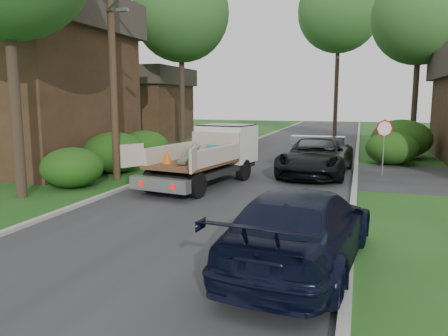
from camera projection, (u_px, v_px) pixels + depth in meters
ground at (197, 221)px, 12.06m from camera, size 120.00×120.00×0.00m
road at (269, 168)px, 21.49m from camera, size 8.00×90.00×0.02m
curb_left at (191, 163)px, 22.69m from camera, size 0.20×90.00×0.12m
curb_right at (356, 171)px, 20.28m from camera, size 0.20×90.00×0.12m
stop_sign at (384, 136)px, 18.75m from camera, size 0.71×0.32×2.48m
utility_pole at (112, 53)px, 17.57m from camera, size 2.42×1.25×10.00m
house_left_near at (19, 80)px, 21.53m from camera, size 9.72×8.64×8.40m
house_left_far at (139, 103)px, 36.31m from camera, size 7.56×7.56×6.00m
hedge_left_a at (72, 168)px, 16.59m from camera, size 2.34×2.34×1.53m
hedge_left_b at (114, 152)px, 19.95m from camera, size 2.86×2.86×1.87m
hedge_left_c at (144, 146)px, 23.36m from camera, size 2.60×2.60×1.70m
hedge_right_a at (392, 148)px, 22.49m from camera, size 2.60×2.60×1.70m
hedge_right_b at (401, 139)px, 25.07m from camera, size 3.38×3.38×2.21m
tree_left_far at (181, 14)px, 28.91m from camera, size 6.40×6.40×12.20m
tree_right_far at (420, 17)px, 27.41m from camera, size 6.00×6.00×11.50m
tree_left_back at (59, 8)px, 27.05m from camera, size 6.00×6.00×12.00m
tree_center_far at (339, 11)px, 38.08m from camera, size 7.20×7.20×14.60m
flatbed_truck at (214, 152)px, 17.61m from camera, size 3.52×6.36×2.28m
black_pickup at (316, 156)px, 19.35m from camera, size 3.14×6.16×1.67m
navy_suv at (301, 228)px, 8.64m from camera, size 2.86×5.72×1.60m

